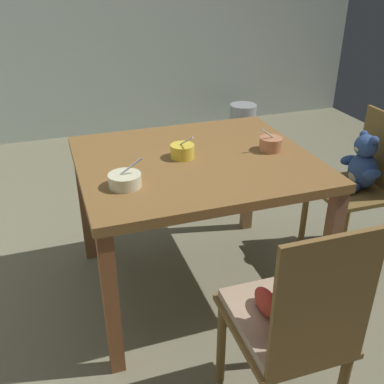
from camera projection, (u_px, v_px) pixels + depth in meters
name	position (u px, v px, depth m)	size (l,w,h in m)	color
ground_plane	(195.00, 285.00, 2.44)	(5.20, 5.20, 0.04)	#726E55
dining_table	(195.00, 175.00, 2.13)	(1.09, 0.95, 0.73)	brown
teddy_chair_near_front	(292.00, 311.00, 1.47)	(0.37, 0.42, 0.92)	brown
teddy_chair_near_right	(360.00, 176.00, 2.43)	(0.38, 0.40, 0.85)	brown
porridge_bowl_cream_near_left	(125.00, 180.00, 1.82)	(0.15, 0.14, 0.12)	beige
porridge_bowl_terracotta_near_right	(271.00, 144.00, 2.16)	(0.12, 0.11, 0.12)	#BE774F
porridge_bowl_yellow_center	(182.00, 151.00, 2.08)	(0.11, 0.11, 0.12)	yellow
metal_pail	(243.00, 118.00, 4.53)	(0.27, 0.27, 0.27)	#93969B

